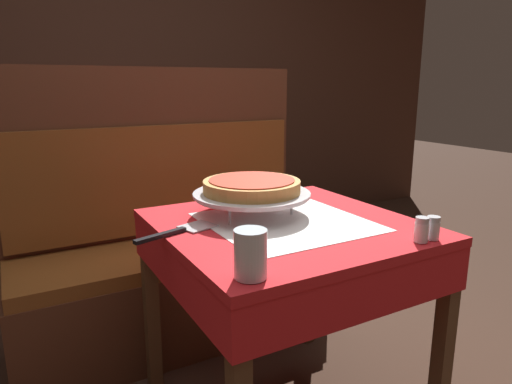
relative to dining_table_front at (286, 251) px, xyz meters
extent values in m
cube|color=red|center=(0.00, 0.00, 0.09)|extent=(0.81, 0.81, 0.03)
cube|color=white|center=(0.00, 0.00, 0.10)|extent=(0.50, 0.50, 0.00)
cube|color=red|center=(0.00, 0.00, 0.00)|extent=(0.80, 0.80, 0.14)
cube|color=#4C331E|center=(0.37, -0.37, -0.29)|extent=(0.05, 0.05, 0.72)
cube|color=#4C331E|center=(-0.37, 0.37, -0.29)|extent=(0.05, 0.05, 0.72)
cube|color=#4C331E|center=(0.37, 0.37, -0.29)|extent=(0.05, 0.05, 0.72)
cube|color=red|center=(-0.14, 1.62, 0.08)|extent=(0.71, 0.71, 0.03)
cube|color=white|center=(-0.14, 1.62, 0.09)|extent=(0.44, 0.44, 0.00)
cube|color=red|center=(-0.14, 1.62, 0.01)|extent=(0.70, 0.70, 0.11)
cube|color=#4C331E|center=(-0.46, 1.30, -0.29)|extent=(0.05, 0.05, 0.71)
cube|color=#4C331E|center=(0.17, 1.30, -0.29)|extent=(0.05, 0.05, 0.71)
cube|color=#4C331E|center=(-0.46, 1.94, -0.29)|extent=(0.05, 0.05, 0.71)
cube|color=#4C331E|center=(0.17, 1.94, -0.29)|extent=(0.05, 0.05, 0.71)
cube|color=#4C2819|center=(-0.16, 0.69, -0.44)|extent=(1.43, 0.48, 0.41)
cube|color=brown|center=(-0.16, 0.69, -0.20)|extent=(1.40, 0.47, 0.06)
cube|color=#4C2819|center=(-0.16, 0.90, 0.23)|extent=(1.43, 0.06, 0.80)
cube|color=brown|center=(-0.16, 0.86, 0.11)|extent=(1.38, 0.02, 0.51)
cube|color=#3D2319|center=(0.00, 2.17, 0.56)|extent=(6.00, 0.04, 2.40)
cylinder|color=#ADADB2|center=(-0.06, 0.27, 0.14)|extent=(0.01, 0.01, 0.06)
cylinder|color=#ADADB2|center=(-0.18, 0.06, 0.14)|extent=(0.01, 0.01, 0.06)
cylinder|color=#ADADB2|center=(0.06, 0.06, 0.14)|extent=(0.01, 0.01, 0.06)
cylinder|color=#ADADB2|center=(-0.06, 0.13, 0.17)|extent=(0.28, 0.28, 0.01)
cylinder|color=silver|center=(-0.06, 0.13, 0.17)|extent=(0.40, 0.40, 0.01)
cylinder|color=silver|center=(-0.06, 0.13, 0.18)|extent=(0.41, 0.41, 0.01)
cylinder|color=#C68E47|center=(-0.06, 0.13, 0.21)|extent=(0.34, 0.34, 0.04)
cylinder|color=red|center=(-0.06, 0.13, 0.23)|extent=(0.30, 0.30, 0.01)
cube|color=#BCBCC1|center=(-0.28, 0.09, 0.11)|extent=(0.13, 0.12, 0.00)
cube|color=black|center=(-0.41, 0.05, 0.11)|extent=(0.18, 0.07, 0.01)
cylinder|color=silver|center=(-0.32, -0.33, 0.16)|extent=(0.08, 0.08, 0.12)
cylinder|color=silver|center=(0.23, -0.36, 0.13)|extent=(0.04, 0.04, 0.06)
cylinder|color=#B7B7BC|center=(0.23, -0.36, 0.17)|extent=(0.04, 0.04, 0.02)
cylinder|color=silver|center=(0.28, -0.36, 0.13)|extent=(0.04, 0.04, 0.05)
cylinder|color=#B7B7BC|center=(0.28, -0.36, 0.17)|extent=(0.04, 0.04, 0.02)
cube|color=black|center=(-0.15, 1.60, 0.11)|extent=(0.12, 0.12, 0.03)
cylinder|color=black|center=(-0.15, 1.60, 0.20)|extent=(0.01, 0.01, 0.14)
cylinder|color=white|center=(-0.15, 1.63, 0.18)|extent=(0.04, 0.04, 0.11)
cylinder|color=gold|center=(-0.18, 1.58, 0.18)|extent=(0.04, 0.04, 0.11)
cylinder|color=red|center=(-0.12, 1.58, 0.18)|extent=(0.04, 0.04, 0.11)
camera|label=1|loc=(-0.80, -1.22, 0.55)|focal=32.00mm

